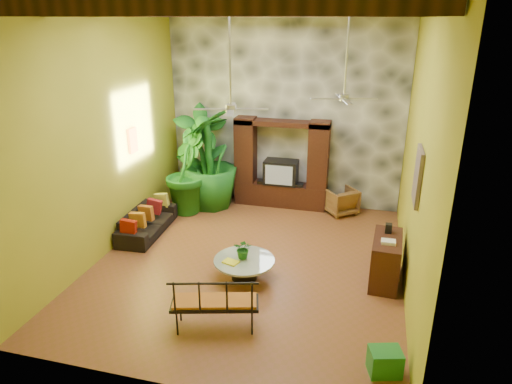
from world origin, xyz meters
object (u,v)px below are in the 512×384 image
(ceiling_fan_back, at_px, (345,87))
(tall_plant_a, at_px, (202,155))
(sofa, at_px, (147,222))
(ceiling_fan_front, at_px, (231,96))
(tall_plant_b, at_px, (186,170))
(coffee_table, at_px, (244,266))
(iron_bench, at_px, (213,301))
(green_bin, at_px, (385,362))
(tall_plant_c, at_px, (210,159))
(entertainment_center, at_px, (281,170))
(side_console, at_px, (386,260))
(wicker_armchair, at_px, (341,201))

(ceiling_fan_back, height_order, tall_plant_a, ceiling_fan_back)
(sofa, bearing_deg, ceiling_fan_front, -117.33)
(tall_plant_b, height_order, coffee_table, tall_plant_b)
(ceiling_fan_front, bearing_deg, iron_bench, -82.67)
(tall_plant_b, relative_size, green_bin, 4.99)
(tall_plant_a, distance_m, tall_plant_c, 0.41)
(ceiling_fan_front, xyz_separation_m, tall_plant_c, (-1.56, 3.02, -2.11))
(ceiling_fan_back, height_order, sofa, ceiling_fan_back)
(coffee_table, bearing_deg, iron_bench, -91.30)
(entertainment_center, relative_size, side_console, 2.14)
(coffee_table, xyz_separation_m, green_bin, (2.58, -1.91, -0.07))
(entertainment_center, height_order, tall_plant_c, tall_plant_c)
(tall_plant_c, bearing_deg, coffee_table, -60.50)
(entertainment_center, relative_size, tall_plant_b, 1.10)
(tall_plant_c, bearing_deg, entertainment_center, 16.17)
(sofa, bearing_deg, side_console, -101.22)
(tall_plant_a, bearing_deg, wicker_armchair, 1.39)
(entertainment_center, bearing_deg, tall_plant_a, -173.09)
(sofa, xyz_separation_m, tall_plant_b, (0.38, 1.46, 0.81))
(ceiling_fan_back, bearing_deg, tall_plant_a, 155.37)
(tall_plant_c, xyz_separation_m, iron_bench, (1.80, -4.87, -0.75))
(iron_bench, distance_m, side_console, 3.40)
(ceiling_fan_front, relative_size, coffee_table, 1.61)
(coffee_table, bearing_deg, sofa, 153.87)
(ceiling_fan_back, relative_size, tall_plant_a, 0.72)
(sofa, bearing_deg, iron_bench, -140.81)
(tall_plant_a, relative_size, iron_bench, 1.80)
(ceiling_fan_back, distance_m, coffee_table, 3.94)
(wicker_armchair, height_order, tall_plant_c, tall_plant_c)
(iron_bench, bearing_deg, ceiling_fan_back, 50.34)
(tall_plant_a, distance_m, coffee_table, 4.24)
(entertainment_center, distance_m, tall_plant_a, 2.12)
(sofa, bearing_deg, entertainment_center, -50.04)
(side_console, relative_size, green_bin, 2.57)
(coffee_table, bearing_deg, tall_plant_a, 121.49)
(ceiling_fan_back, relative_size, side_console, 1.66)
(entertainment_center, height_order, sofa, entertainment_center)
(ceiling_fan_front, relative_size, tall_plant_c, 0.72)
(ceiling_fan_back, bearing_deg, wicker_armchair, 90.60)
(ceiling_fan_back, relative_size, tall_plant_b, 0.86)
(side_console, bearing_deg, green_bin, -86.98)
(ceiling_fan_front, distance_m, side_console, 4.12)
(sofa, height_order, side_console, side_console)
(ceiling_fan_back, height_order, green_bin, ceiling_fan_back)
(tall_plant_a, bearing_deg, coffee_table, -58.51)
(wicker_armchair, xyz_separation_m, green_bin, (1.07, -5.50, -0.14))
(wicker_armchair, relative_size, side_console, 0.65)
(sofa, relative_size, iron_bench, 1.31)
(ceiling_fan_front, height_order, iron_bench, ceiling_fan_front)
(tall_plant_c, xyz_separation_m, coffee_table, (1.84, -3.25, -1.04))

